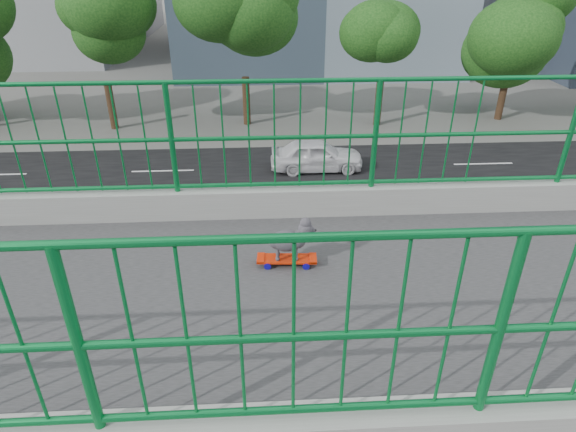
{
  "coord_description": "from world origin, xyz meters",
  "views": [
    {
      "loc": [
        3.13,
        4.88,
        9.46
      ],
      "look_at": [
        -1.14,
        5.12,
        7.11
      ],
      "focal_mm": 30.27,
      "sensor_mm": 36.0,
      "label": 1
    }
  ],
  "objects_px": {
    "car_2": "(523,213)",
    "poodle": "(290,239)",
    "skateboard": "(287,260)",
    "car_4": "(317,155)",
    "car_0": "(205,347)",
    "car_5": "(57,355)",
    "car_1": "(260,273)"
  },
  "relations": [
    {
      "from": "skateboard",
      "to": "poodle",
      "type": "height_order",
      "value": "poodle"
    },
    {
      "from": "poodle",
      "to": "car_5",
      "type": "distance_m",
      "value": 10.14
    },
    {
      "from": "skateboard",
      "to": "car_5",
      "type": "relative_size",
      "value": 0.12
    },
    {
      "from": "skateboard",
      "to": "car_2",
      "type": "bearing_deg",
      "value": 144.78
    },
    {
      "from": "car_2",
      "to": "poodle",
      "type": "bearing_deg",
      "value": 141.4
    },
    {
      "from": "car_0",
      "to": "skateboard",
      "type": "bearing_deg",
      "value": 17.56
    },
    {
      "from": "car_2",
      "to": "car_5",
      "type": "xyz_separation_m",
      "value": [
        6.4,
        -14.95,
        -0.07
      ]
    },
    {
      "from": "car_4",
      "to": "car_0",
      "type": "bearing_deg",
      "value": 161.82
    },
    {
      "from": "poodle",
      "to": "car_4",
      "type": "xyz_separation_m",
      "value": [
        -18.36,
        2.42,
        -6.51
      ]
    },
    {
      "from": "car_0",
      "to": "car_2",
      "type": "relative_size",
      "value": 0.82
    },
    {
      "from": "poodle",
      "to": "car_2",
      "type": "xyz_separation_m",
      "value": [
        -11.96,
        9.55,
        -6.47
      ]
    },
    {
      "from": "skateboard",
      "to": "car_2",
      "type": "distance_m",
      "value": 16.54
    },
    {
      "from": "poodle",
      "to": "car_1",
      "type": "xyz_separation_m",
      "value": [
        -8.76,
        -0.39,
        -6.57
      ]
    },
    {
      "from": "poodle",
      "to": "car_5",
      "type": "xyz_separation_m",
      "value": [
        -5.56,
        -5.41,
        -6.54
      ]
    },
    {
      "from": "poodle",
      "to": "car_0",
      "type": "xyz_separation_m",
      "value": [
        -5.56,
        -1.78,
        -6.47
      ]
    },
    {
      "from": "skateboard",
      "to": "car_4",
      "type": "distance_m",
      "value": 19.56
    },
    {
      "from": "car_2",
      "to": "car_5",
      "type": "distance_m",
      "value": 16.27
    },
    {
      "from": "car_0",
      "to": "car_4",
      "type": "distance_m",
      "value": 13.47
    },
    {
      "from": "skateboard",
      "to": "poodle",
      "type": "xyz_separation_m",
      "value": [
        0.0,
        0.02,
        0.21
      ]
    },
    {
      "from": "car_2",
      "to": "car_1",
      "type": "bearing_deg",
      "value": 107.85
    },
    {
      "from": "poodle",
      "to": "car_4",
      "type": "distance_m",
      "value": 19.63
    },
    {
      "from": "car_0",
      "to": "car_2",
      "type": "bearing_deg",
      "value": 119.47
    },
    {
      "from": "car_2",
      "to": "skateboard",
      "type": "bearing_deg",
      "value": 141.33
    },
    {
      "from": "car_1",
      "to": "car_5",
      "type": "height_order",
      "value": "car_5"
    },
    {
      "from": "car_2",
      "to": "car_4",
      "type": "distance_m",
      "value": 9.58
    },
    {
      "from": "car_1",
      "to": "car_5",
      "type": "distance_m",
      "value": 5.95
    },
    {
      "from": "car_1",
      "to": "car_4",
      "type": "bearing_deg",
      "value": 163.67
    },
    {
      "from": "car_5",
      "to": "car_1",
      "type": "bearing_deg",
      "value": 122.52
    },
    {
      "from": "car_5",
      "to": "car_4",
      "type": "bearing_deg",
      "value": 148.54
    },
    {
      "from": "skateboard",
      "to": "car_5",
      "type": "bearing_deg",
      "value": -132.43
    },
    {
      "from": "car_2",
      "to": "car_4",
      "type": "xyz_separation_m",
      "value": [
        -6.4,
        -7.12,
        -0.04
      ]
    },
    {
      "from": "car_1",
      "to": "car_4",
      "type": "distance_m",
      "value": 10.0
    }
  ]
}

